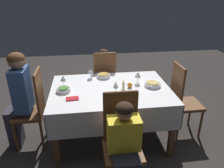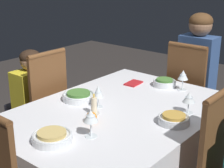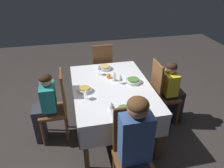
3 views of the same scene
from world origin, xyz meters
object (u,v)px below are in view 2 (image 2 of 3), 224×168
(bowl_east, at_px, (164,82))
(wine_glass_west, at_px, (91,117))
(bowl_west, at_px, (53,137))
(candle_centerpiece, at_px, (94,107))
(bowl_south, at_px, (174,119))
(orange_fruit, at_px, (91,117))
(chair_east, at_px, (189,96))
(wine_glass_east, at_px, (183,76))
(wine_glass_south, at_px, (189,98))
(person_child_yellow, at_px, (29,103))
(wine_glass_north, at_px, (98,92))
(person_adult_denim, at_px, (199,75))
(dining_table, at_px, (118,122))
(chair_north, at_px, (42,108))
(napkin_red_folded, at_px, (133,83))
(bowl_north, at_px, (79,96))

(bowl_east, xyz_separation_m, wine_glass_west, (-0.95, -0.13, 0.09))
(bowl_west, distance_m, candle_centerpiece, 0.40)
(bowl_south, relative_size, orange_fruit, 2.82)
(bowl_east, xyz_separation_m, candle_centerpiece, (-0.73, 0.05, 0.02))
(chair_east, distance_m, wine_glass_east, 0.50)
(bowl_south, height_order, bowl_west, same)
(wine_glass_south, distance_m, candle_centerpiece, 0.58)
(person_child_yellow, bearing_deg, chair_east, 136.79)
(chair_east, xyz_separation_m, person_child_yellow, (-0.98, 0.92, 0.01))
(wine_glass_north, bearing_deg, bowl_west, -165.54)
(bowl_west, relative_size, orange_fruit, 3.20)
(bowl_east, distance_m, orange_fruit, 0.82)
(person_child_yellow, relative_size, wine_glass_west, 6.43)
(person_adult_denim, relative_size, bowl_east, 7.20)
(dining_table, xyz_separation_m, wine_glass_south, (0.23, -0.37, 0.19))
(dining_table, bearing_deg, person_child_yellow, 91.02)
(orange_fruit, bearing_deg, person_child_yellow, 75.85)
(chair_north, height_order, bowl_east, chair_north)
(wine_glass_south, bearing_deg, napkin_red_folded, 68.57)
(person_child_yellow, relative_size, bowl_north, 4.54)
(wine_glass_north, xyz_separation_m, napkin_red_folded, (0.51, 0.10, -0.10))
(wine_glass_north, bearing_deg, person_child_yellow, 87.70)
(person_child_yellow, xyz_separation_m, orange_fruit, (-0.23, -0.91, 0.22))
(chair_north, xyz_separation_m, wine_glass_west, (-0.36, -0.86, 0.31))
(orange_fruit, bearing_deg, wine_glass_east, -9.41)
(dining_table, xyz_separation_m, person_adult_denim, (1.11, -0.01, 0.05))
(orange_fruit, distance_m, napkin_red_folded, 0.74)
(wine_glass_north, xyz_separation_m, candle_centerpiece, (-0.10, -0.06, -0.05))
(bowl_south, distance_m, wine_glass_south, 0.20)
(candle_centerpiece, bearing_deg, bowl_west, -169.70)
(chair_north, relative_size, napkin_red_folded, 6.74)
(person_adult_denim, bearing_deg, bowl_west, 89.88)
(wine_glass_east, height_order, orange_fruit, wine_glass_east)
(bowl_north, bearing_deg, candle_centerpiece, -114.20)
(bowl_north, relative_size, wine_glass_north, 1.49)
(bowl_east, xyz_separation_m, bowl_south, (-0.53, -0.39, -0.00))
(candle_centerpiece, bearing_deg, person_adult_denim, -3.40)
(wine_glass_south, height_order, candle_centerpiece, same)
(dining_table, height_order, orange_fruit, orange_fruit)
(chair_north, relative_size, person_child_yellow, 1.02)
(candle_centerpiece, bearing_deg, napkin_red_folded, 14.14)
(dining_table, relative_size, wine_glass_west, 9.59)
(wine_glass_east, xyz_separation_m, bowl_south, (-0.53, -0.24, -0.08))
(chair_north, height_order, orange_fruit, chair_north)
(person_adult_denim, distance_m, wine_glass_east, 0.56)
(person_child_yellow, relative_size, wine_glass_east, 6.55)
(bowl_south, bearing_deg, person_child_yellow, 93.03)
(bowl_west, distance_m, orange_fruit, 0.30)
(person_child_yellow, xyz_separation_m, bowl_north, (-0.02, -0.60, 0.21))
(chair_east, xyz_separation_m, bowl_east, (-0.39, 0.02, 0.22))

